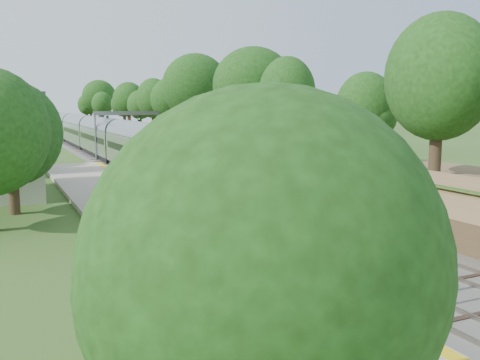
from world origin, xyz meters
name	(u,v)px	position (x,y,z in m)	size (l,w,h in m)	color
ground	(429,313)	(0.00, 0.00, 0.00)	(320.00, 320.00, 0.00)	#2D4C19
trackbed	(116,156)	(2.00, 60.00, 0.07)	(9.50, 170.00, 0.28)	#4C4944
platform	(154,226)	(-5.20, 16.00, 0.19)	(6.40, 68.00, 0.38)	gray
yellow_stripe	(200,219)	(-2.35, 16.00, 0.39)	(0.55, 68.00, 0.01)	gold
embankment	(174,140)	(10.35, 60.00, 1.95)	(10.64, 170.00, 11.70)	brown
signal_gantry	(127,122)	(2.47, 54.99, 4.82)	(8.40, 0.38, 6.20)	slate
trees_behind_platform	(32,148)	(-11.17, 20.67, 4.53)	(7.82, 53.32, 7.21)	#332316
train	(90,137)	(0.00, 68.81, 2.20)	(2.91, 116.91, 4.28)	black
lamppost_mid	(355,256)	(-3.22, 0.02, 2.42)	(0.45, 0.45, 4.57)	black
lamppost_far	(189,189)	(-3.57, 14.51, 2.47)	(0.46, 0.46, 4.68)	black
signal_platform	(345,211)	(-2.90, 1.00, 3.66)	(0.31, 0.25, 5.34)	slate
signal_farside	(288,148)	(6.20, 20.54, 3.93)	(0.34, 0.27, 6.24)	slate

